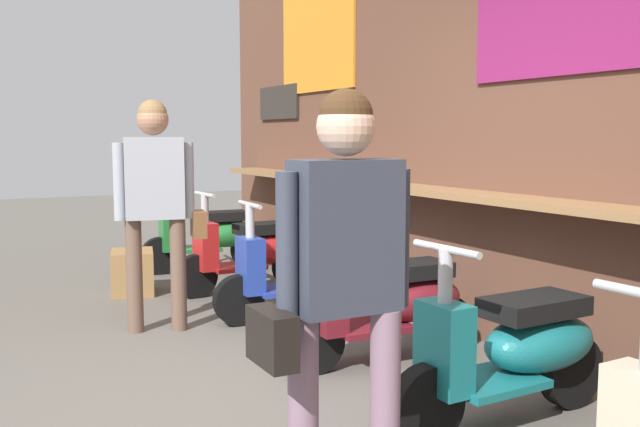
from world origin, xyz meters
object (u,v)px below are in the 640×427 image
(scooter_green, at_px, (212,235))
(scooter_maroon, at_px, (393,303))
(scooter_red, at_px, (253,251))
(scooter_teal, at_px, (516,349))
(scooter_blue, at_px, (306,271))
(merchandise_crate, at_px, (133,272))
(shopper_passing, at_px, (342,263))
(shopper_browsing, at_px, (156,190))

(scooter_green, height_order, scooter_maroon, same)
(scooter_red, xyz_separation_m, scooter_teal, (3.55, 0.00, 0.00))
(scooter_green, height_order, scooter_blue, same)
(scooter_green, bearing_deg, merchandise_crate, 40.31)
(scooter_red, height_order, merchandise_crate, scooter_red)
(scooter_red, bearing_deg, scooter_blue, 87.68)
(scooter_green, height_order, scooter_red, same)
(scooter_blue, xyz_separation_m, shopper_passing, (2.79, -1.25, 0.62))
(scooter_red, xyz_separation_m, shopper_browsing, (0.97, -1.17, 0.69))
(scooter_green, distance_m, shopper_browsing, 2.55)
(shopper_browsing, xyz_separation_m, shopper_passing, (2.95, -0.07, -0.07))
(scooter_red, bearing_deg, scooter_maroon, 87.68)
(scooter_teal, distance_m, shopper_browsing, 2.92)
(scooter_teal, height_order, shopper_browsing, shopper_browsing)
(scooter_green, relative_size, shopper_passing, 0.85)
(shopper_browsing, height_order, shopper_passing, shopper_browsing)
(shopper_browsing, height_order, merchandise_crate, shopper_browsing)
(scooter_teal, distance_m, merchandise_crate, 4.12)
(scooter_green, bearing_deg, scooter_teal, 94.34)
(scooter_maroon, height_order, scooter_teal, same)
(scooter_green, distance_m, scooter_red, 1.19)
(scooter_maroon, height_order, shopper_browsing, shopper_browsing)
(shopper_passing, distance_m, merchandise_crate, 4.43)
(shopper_passing, bearing_deg, scooter_teal, 106.69)
(scooter_teal, bearing_deg, scooter_blue, -92.25)
(scooter_green, relative_size, scooter_maroon, 1.00)
(merchandise_crate, bearing_deg, scooter_teal, 14.86)
(scooter_blue, relative_size, merchandise_crate, 2.94)
(scooter_green, xyz_separation_m, scooter_maroon, (3.60, 0.00, 0.00))
(scooter_green, relative_size, scooter_blue, 1.00)
(scooter_blue, relative_size, scooter_teal, 1.00)
(scooter_red, height_order, scooter_teal, same)
(scooter_red, height_order, shopper_browsing, shopper_browsing)
(scooter_blue, xyz_separation_m, scooter_maroon, (1.27, 0.00, 0.00))
(scooter_teal, bearing_deg, merchandise_crate, -77.39)
(scooter_teal, bearing_deg, scooter_maroon, -92.25)
(scooter_maroon, relative_size, merchandise_crate, 2.94)
(scooter_green, bearing_deg, scooter_blue, 94.34)
(scooter_maroon, xyz_separation_m, scooter_teal, (1.15, -0.00, 0.00))
(scooter_blue, relative_size, shopper_passing, 0.85)
(scooter_green, bearing_deg, shopper_browsing, 65.84)
(merchandise_crate, bearing_deg, scooter_red, 68.15)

